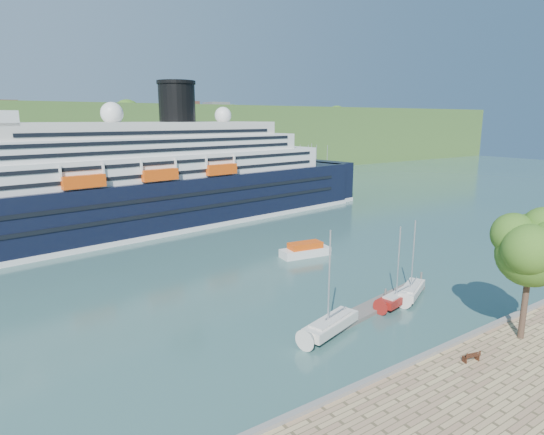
{
  "coord_description": "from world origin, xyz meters",
  "views": [
    {
      "loc": [
        -31.06,
        -20.09,
        19.14
      ],
      "look_at": [
        3.17,
        30.0,
        5.99
      ],
      "focal_mm": 30.0,
      "sensor_mm": 36.0,
      "label": 1
    }
  ],
  "objects": [
    {
      "name": "cruise_ship",
      "position": [
        -9.73,
        57.58,
        12.98
      ],
      "size": [
        116.8,
        31.83,
        25.96
      ],
      "primitive_type": null,
      "rotation": [
        0.0,
        0.0,
        0.13
      ],
      "color": "black",
      "rests_on": "ground"
    },
    {
      "name": "park_bench",
      "position": [
        -0.62,
        -2.54,
        1.46
      ],
      "size": [
        1.54,
        0.95,
        0.92
      ],
      "primitive_type": null,
      "rotation": [
        0.0,
        0.0,
        -0.27
      ],
      "color": "#402012",
      "rests_on": "promenade"
    },
    {
      "name": "ground",
      "position": [
        0.0,
        0.0,
        0.0
      ],
      "size": [
        400.0,
        400.0,
        0.0
      ],
      "primitive_type": "plane",
      "color": "#315856",
      "rests_on": "ground"
    },
    {
      "name": "far_hillside",
      "position": [
        0.0,
        145.0,
        12.0
      ],
      "size": [
        400.0,
        50.0,
        24.0
      ],
      "primitive_type": "cube",
      "color": "#355722",
      "rests_on": "ground"
    },
    {
      "name": "promenade_tree",
      "position": [
        6.46,
        -2.66,
        7.03
      ],
      "size": [
        7.29,
        7.29,
        12.07
      ],
      "primitive_type": null,
      "color": "#2B5A17",
      "rests_on": "promenade"
    },
    {
      "name": "sailboat_white_near",
      "position": [
        -5.14,
        8.38,
        4.7
      ],
      "size": [
        7.56,
        3.95,
        9.41
      ],
      "primitive_type": null,
      "rotation": [
        0.0,
        0.0,
        0.28
      ],
      "color": "silver",
      "rests_on": "ground"
    },
    {
      "name": "tender_launch",
      "position": [
        7.98,
        28.65,
        1.01
      ],
      "size": [
        7.59,
        3.5,
        2.02
      ],
      "primitive_type": null,
      "rotation": [
        0.0,
        0.0,
        -0.14
      ],
      "color": "#E04A0D",
      "rests_on": "ground"
    },
    {
      "name": "sailboat_white_far",
      "position": [
        8.04,
        10.0,
        4.17
      ],
      "size": [
        6.59,
        4.46,
        8.35
      ],
      "primitive_type": null,
      "rotation": [
        0.0,
        0.0,
        0.46
      ],
      "color": "silver",
      "rests_on": "ground"
    },
    {
      "name": "floating_pontoon",
      "position": [
        2.63,
        10.28,
        0.19
      ],
      "size": [
        17.43,
        5.02,
        0.38
      ],
      "primitive_type": null,
      "rotation": [
        0.0,
        0.0,
        0.17
      ],
      "color": "#655F59",
      "rests_on": "ground"
    },
    {
      "name": "sailboat_red",
      "position": [
        5.16,
        9.39,
        4.09
      ],
      "size": [
        6.55,
        2.95,
        8.18
      ],
      "primitive_type": null,
      "rotation": [
        0.0,
        0.0,
        0.19
      ],
      "color": "maroon",
      "rests_on": "ground"
    },
    {
      "name": "quay_coping",
      "position": [
        0.0,
        -0.2,
        1.15
      ],
      "size": [
        220.0,
        0.5,
        0.3
      ],
      "primitive_type": "cube",
      "color": "slate",
      "rests_on": "promenade"
    }
  ]
}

